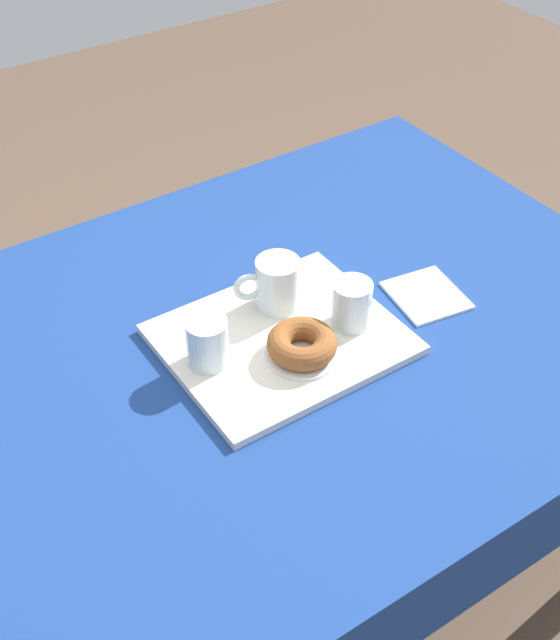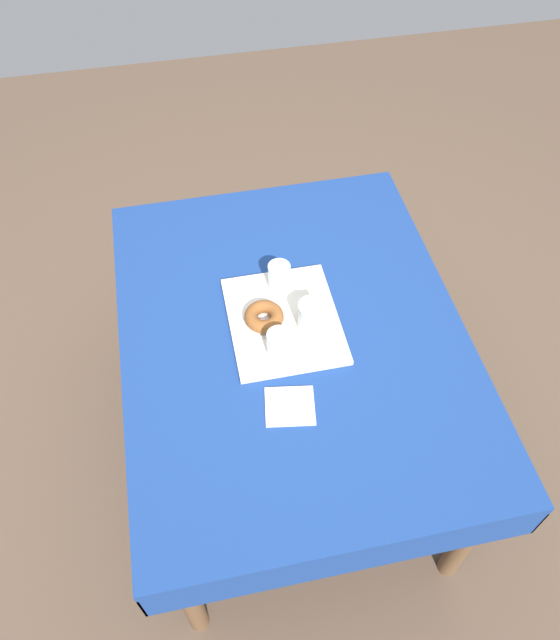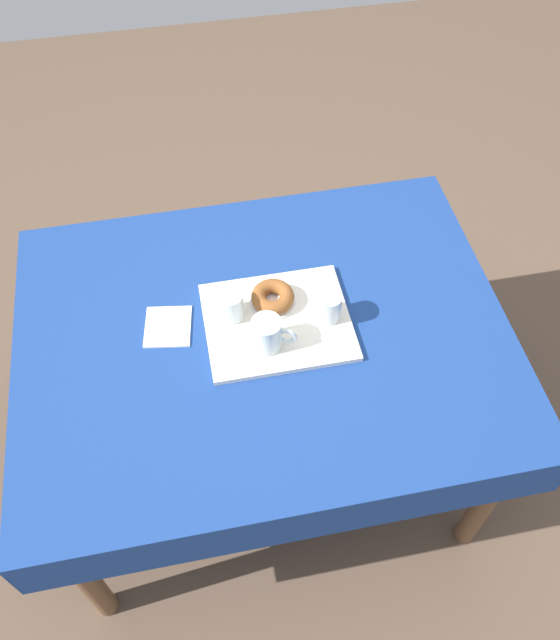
{
  "view_description": "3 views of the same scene",
  "coord_description": "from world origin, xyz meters",
  "px_view_note": "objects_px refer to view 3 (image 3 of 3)",
  "views": [
    {
      "loc": [
        0.66,
        0.95,
        1.74
      ],
      "look_at": [
        0.03,
        -0.01,
        0.75
      ],
      "focal_mm": 47.63,
      "sensor_mm": 36.0,
      "label": 1
    },
    {
      "loc": [
        -1.12,
        0.27,
        2.24
      ],
      "look_at": [
        0.0,
        0.04,
        0.79
      ],
      "focal_mm": 34.73,
      "sensor_mm": 36.0,
      "label": 2
    },
    {
      "loc": [
        -0.16,
        -1.06,
        2.19
      ],
      "look_at": [
        0.05,
        0.02,
        0.74
      ],
      "focal_mm": 36.89,
      "sensor_mm": 36.0,
      "label": 3
    }
  ],
  "objects_px": {
    "serving_tray": "(277,322)",
    "water_glass_far": "(231,306)",
    "donut_plate_left": "(273,302)",
    "tea_mug_left": "(267,335)",
    "sugar_donut_left": "(273,297)",
    "dining_table": "(264,349)",
    "water_glass_near": "(328,308)",
    "paper_napkin": "(168,327)"
  },
  "relations": [
    {
      "from": "tea_mug_left",
      "to": "paper_napkin",
      "type": "height_order",
      "value": "tea_mug_left"
    },
    {
      "from": "tea_mug_left",
      "to": "sugar_donut_left",
      "type": "height_order",
      "value": "tea_mug_left"
    },
    {
      "from": "tea_mug_left",
      "to": "dining_table",
      "type": "bearing_deg",
      "value": 91.56
    },
    {
      "from": "donut_plate_left",
      "to": "water_glass_far",
      "type": "bearing_deg",
      "value": -169.91
    },
    {
      "from": "donut_plate_left",
      "to": "sugar_donut_left",
      "type": "height_order",
      "value": "sugar_donut_left"
    },
    {
      "from": "tea_mug_left",
      "to": "serving_tray",
      "type": "bearing_deg",
      "value": 61.27
    },
    {
      "from": "water_glass_near",
      "to": "sugar_donut_left",
      "type": "height_order",
      "value": "water_glass_near"
    },
    {
      "from": "dining_table",
      "to": "serving_tray",
      "type": "bearing_deg",
      "value": 25.03
    },
    {
      "from": "water_glass_near",
      "to": "donut_plate_left",
      "type": "relative_size",
      "value": 0.68
    },
    {
      "from": "dining_table",
      "to": "water_glass_near",
      "type": "xyz_separation_m",
      "value": [
        0.18,
        0.01,
        0.14
      ]
    },
    {
      "from": "water_glass_near",
      "to": "water_glass_far",
      "type": "height_order",
      "value": "same"
    },
    {
      "from": "dining_table",
      "to": "donut_plate_left",
      "type": "distance_m",
      "value": 0.14
    },
    {
      "from": "water_glass_near",
      "to": "serving_tray",
      "type": "bearing_deg",
      "value": 174.16
    },
    {
      "from": "serving_tray",
      "to": "donut_plate_left",
      "type": "distance_m",
      "value": 0.06
    },
    {
      "from": "dining_table",
      "to": "donut_plate_left",
      "type": "bearing_deg",
      "value": 62.85
    },
    {
      "from": "water_glass_near",
      "to": "paper_napkin",
      "type": "relative_size",
      "value": 0.64
    },
    {
      "from": "sugar_donut_left",
      "to": "paper_napkin",
      "type": "bearing_deg",
      "value": -176.85
    },
    {
      "from": "tea_mug_left",
      "to": "water_glass_far",
      "type": "height_order",
      "value": "tea_mug_left"
    },
    {
      "from": "water_glass_near",
      "to": "sugar_donut_left",
      "type": "distance_m",
      "value": 0.16
    },
    {
      "from": "tea_mug_left",
      "to": "sugar_donut_left",
      "type": "bearing_deg",
      "value": 73.63
    },
    {
      "from": "tea_mug_left",
      "to": "paper_napkin",
      "type": "distance_m",
      "value": 0.29
    },
    {
      "from": "dining_table",
      "to": "sugar_donut_left",
      "type": "xyz_separation_m",
      "value": [
        0.04,
        0.08,
        0.13
      ]
    },
    {
      "from": "water_glass_near",
      "to": "donut_plate_left",
      "type": "height_order",
      "value": "water_glass_near"
    },
    {
      "from": "water_glass_far",
      "to": "serving_tray",
      "type": "bearing_deg",
      "value": -18.11
    },
    {
      "from": "donut_plate_left",
      "to": "serving_tray",
      "type": "bearing_deg",
      "value": -88.84
    },
    {
      "from": "water_glass_near",
      "to": "water_glass_far",
      "type": "distance_m",
      "value": 0.27
    },
    {
      "from": "tea_mug_left",
      "to": "donut_plate_left",
      "type": "bearing_deg",
      "value": 73.63
    },
    {
      "from": "tea_mug_left",
      "to": "sugar_donut_left",
      "type": "xyz_separation_m",
      "value": [
        0.04,
        0.14,
        -0.02
      ]
    },
    {
      "from": "dining_table",
      "to": "tea_mug_left",
      "type": "height_order",
      "value": "tea_mug_left"
    },
    {
      "from": "water_glass_far",
      "to": "donut_plate_left",
      "type": "relative_size",
      "value": 0.68
    },
    {
      "from": "dining_table",
      "to": "water_glass_far",
      "type": "relative_size",
      "value": 15.45
    },
    {
      "from": "tea_mug_left",
      "to": "sugar_donut_left",
      "type": "relative_size",
      "value": 1.0
    },
    {
      "from": "dining_table",
      "to": "water_glass_near",
      "type": "bearing_deg",
      "value": 1.86
    },
    {
      "from": "tea_mug_left",
      "to": "paper_napkin",
      "type": "xyz_separation_m",
      "value": [
        -0.26,
        0.12,
        -0.06
      ]
    },
    {
      "from": "sugar_donut_left",
      "to": "paper_napkin",
      "type": "xyz_separation_m",
      "value": [
        -0.3,
        -0.02,
        -0.04
      ]
    },
    {
      "from": "serving_tray",
      "to": "water_glass_far",
      "type": "relative_size",
      "value": 4.55
    },
    {
      "from": "serving_tray",
      "to": "water_glass_far",
      "type": "height_order",
      "value": "water_glass_far"
    },
    {
      "from": "serving_tray",
      "to": "water_glass_far",
      "type": "bearing_deg",
      "value": 161.89
    },
    {
      "from": "water_glass_far",
      "to": "tea_mug_left",
      "type": "bearing_deg",
      "value": -55.17
    },
    {
      "from": "donut_plate_left",
      "to": "sugar_donut_left",
      "type": "distance_m",
      "value": 0.02
    },
    {
      "from": "serving_tray",
      "to": "water_glass_near",
      "type": "bearing_deg",
      "value": -5.84
    },
    {
      "from": "serving_tray",
      "to": "tea_mug_left",
      "type": "height_order",
      "value": "tea_mug_left"
    }
  ]
}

